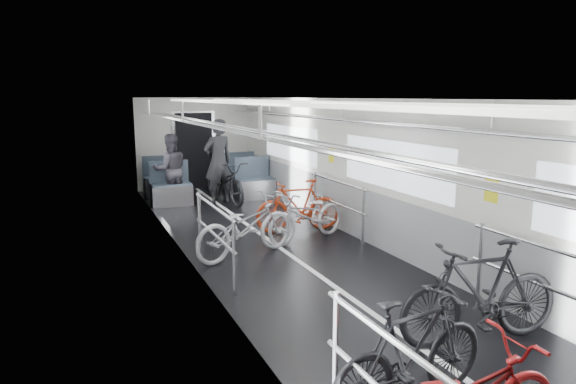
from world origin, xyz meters
The scene contains 9 objects.
car_shell centered at (0.00, 1.78, 1.13)m, with size 3.02×14.01×2.41m.
bike_left_mid centered at (-0.71, -3.48, 0.48)m, with size 0.45×1.59×0.95m, color black.
bike_left_far centered at (-0.66, 0.76, 0.48)m, with size 0.64×1.82×0.96m, color #B4B4B9.
bike_right_near centered at (0.59, -2.84, 0.53)m, with size 0.50×1.77×1.06m, color black.
bike_right_mid centered at (0.59, 1.19, 0.44)m, with size 0.59×1.69×0.89m, color silver.
bike_right_far centered at (0.70, 1.79, 0.48)m, with size 0.45×1.60×0.96m, color #AB3215.
bike_aisle centered at (0.20, 4.80, 0.49)m, with size 0.65×1.86×0.98m, color black.
person_standing centered at (0.05, 4.80, 0.97)m, with size 0.70×0.46×1.93m, color black.
person_seated centered at (-0.99, 5.07, 0.81)m, with size 0.78×0.61×1.61m, color #322F37.
Camera 1 is at (-3.04, -6.49, 2.44)m, focal length 32.00 mm.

